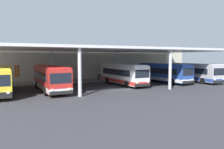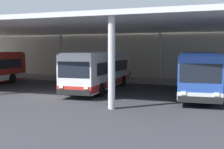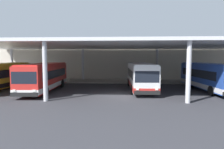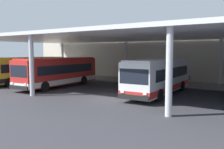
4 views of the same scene
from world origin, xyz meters
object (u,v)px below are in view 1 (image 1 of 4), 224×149
at_px(bus_departing, 194,72).
at_px(bench_waiting, 102,77).
at_px(banner_sign, 17,72).
at_px(bus_nearest_bay, 0,80).
at_px(bus_far_bay, 164,73).
at_px(bus_second_bay, 50,78).
at_px(bus_middle_bay, 123,74).

relative_size(bus_departing, bench_waiting, 5.91).
relative_size(bench_waiting, banner_sign, 0.56).
xyz_separation_m(bus_nearest_bay, bus_far_bay, (24.53, 1.34, 0.00)).
bearing_deg(bus_far_bay, bus_second_bay, -175.70).
height_order(bus_middle_bay, banner_sign, banner_sign).
relative_size(bus_second_bay, bus_departing, 1.00).
height_order(bus_second_bay, bus_departing, same).
xyz_separation_m(bus_second_bay, bus_departing, (24.28, -0.08, 0.00)).
xyz_separation_m(bus_second_bay, banner_sign, (-3.61, 8.16, 0.32)).
relative_size(bus_far_bay, bench_waiting, 5.94).
height_order(bus_far_bay, bench_waiting, bus_far_bay).
relative_size(bus_middle_bay, bus_far_bay, 0.99).
height_order(bus_nearest_bay, bench_waiting, bus_nearest_bay).
bearing_deg(bus_middle_bay, bus_departing, -7.12).
bearing_deg(bus_departing, bench_waiting, 145.97).
bearing_deg(bus_nearest_bay, bus_far_bay, 3.14).
bearing_deg(bus_middle_bay, bus_second_bay, -172.02).
height_order(bus_far_bay, banner_sign, banner_sign).
bearing_deg(bench_waiting, bus_departing, -34.03).
bearing_deg(bus_far_bay, banner_sign, 163.39).
distance_m(bus_nearest_bay, banner_sign, 8.32).
bearing_deg(bus_nearest_bay, bus_departing, -0.31).
bearing_deg(bus_nearest_bay, banner_sign, 76.29).
height_order(bus_far_bay, bus_departing, same).
distance_m(bus_middle_bay, bus_far_bay, 7.82).
bearing_deg(bus_departing, bus_second_bay, 179.81).
distance_m(bus_second_bay, bench_waiting, 14.10).
bearing_deg(bus_far_bay, bus_nearest_bay, -176.86).
relative_size(bus_nearest_bay, bus_far_bay, 0.99).
bearing_deg(bus_second_bay, bus_nearest_bay, 179.17).
xyz_separation_m(bus_second_bay, bus_middle_bay, (11.13, 1.56, 0.00)).
height_order(bus_middle_bay, bus_departing, same).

